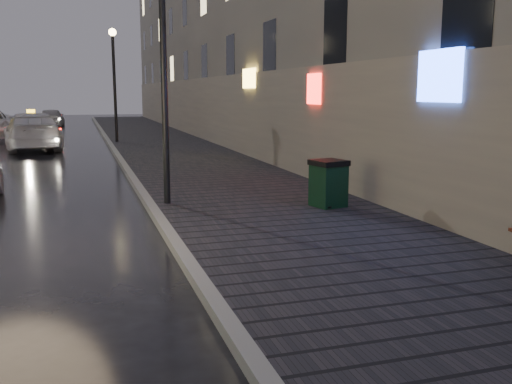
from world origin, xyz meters
The scene contains 9 objects.
ground centered at (0.00, 0.00, 0.00)m, with size 120.00×120.00×0.00m, color black.
sidewalk centered at (3.90, 21.00, 0.07)m, with size 4.60×58.00×0.15m, color black.
curb centered at (1.50, 21.00, 0.07)m, with size 0.20×58.00×0.15m, color slate.
building_near centered at (7.10, 25.00, 6.50)m, with size 1.80×50.00×13.00m, color #605B54.
lamp_near centered at (1.85, 6.00, 3.49)m, with size 0.36×0.36×5.28m.
lamp_far centered at (1.85, 22.00, 3.49)m, with size 0.36×0.36×5.28m.
trash_bin centered at (5.02, 4.63, 0.65)m, with size 0.77×0.77×0.98m.
taxi_mid centered at (-1.84, 20.80, 0.81)m, with size 2.27×5.58×1.62m, color white.
car_far centered at (-1.70, 38.17, 0.67)m, with size 1.57×3.91×1.33m, color #A09FA7.
Camera 1 is at (0.07, -6.15, 2.53)m, focal length 40.00 mm.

